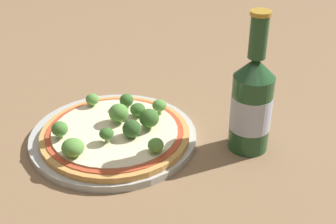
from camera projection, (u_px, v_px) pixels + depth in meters
The scene contains 15 objects.
ground_plane at pixel (114, 140), 0.77m from camera, with size 3.00×3.00×0.00m, color #846647.
plate at pixel (116, 138), 0.76m from camera, with size 0.27×0.27×0.01m.
pizza at pixel (115, 134), 0.75m from camera, with size 0.24×0.24×0.01m.
broccoli_floret_0 at pixel (60, 129), 0.72m from camera, with size 0.03×0.03×0.03m.
broccoli_floret_1 at pixel (127, 100), 0.80m from camera, with size 0.02×0.02×0.03m.
broccoli_floret_2 at pixel (138, 110), 0.78m from camera, with size 0.03×0.03×0.02m.
broccoli_floret_3 at pixel (149, 117), 0.75m from camera, with size 0.03×0.03×0.03m.
broccoli_floret_4 at pixel (106, 134), 0.71m from camera, with size 0.02×0.02×0.02m.
broccoli_floret_5 at pixel (159, 106), 0.78m from camera, with size 0.02×0.02×0.03m.
broccoli_floret_6 at pixel (92, 99), 0.81m from camera, with size 0.02×0.02×0.02m.
broccoli_floret_7 at pixel (132, 129), 0.72m from camera, with size 0.03×0.03×0.03m.
broccoli_floret_8 at pixel (119, 113), 0.76m from camera, with size 0.03×0.03×0.03m.
broccoli_floret_9 at pixel (156, 145), 0.69m from camera, with size 0.02×0.02×0.02m.
broccoli_floret_10 at pixel (73, 148), 0.68m from camera, with size 0.03×0.03×0.03m.
beer_bottle at pixel (252, 102), 0.71m from camera, with size 0.06×0.06×0.22m.
Camera 1 is at (0.14, -0.63, 0.43)m, focal length 50.00 mm.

